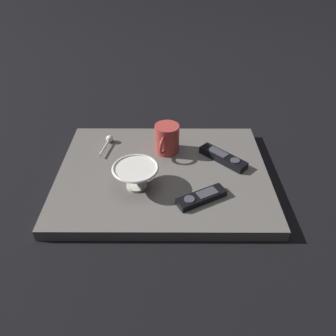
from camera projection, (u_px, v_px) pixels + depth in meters
ground_plane at (163, 179)px, 1.08m from camera, size 6.00×6.00×0.00m
table at (163, 175)px, 1.07m from camera, size 0.53×0.68×0.04m
cereal_bowl at (136, 176)px, 0.97m from camera, size 0.14×0.14×0.07m
coffee_mug at (167, 139)px, 1.11m from camera, size 0.12×0.08×0.10m
teaspoon at (109, 140)px, 1.17m from camera, size 0.12×0.04×0.03m
tv_remote_near at (201, 197)px, 0.94m from camera, size 0.11×0.15×0.02m
tv_remote_far at (223, 157)px, 1.09m from camera, size 0.15×0.15×0.03m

